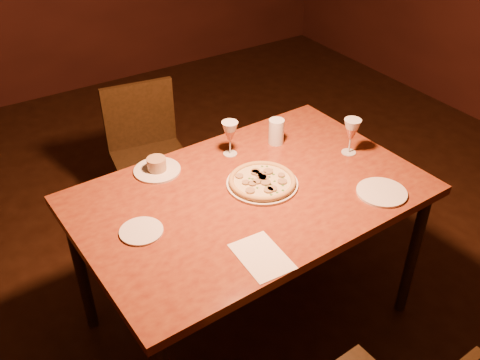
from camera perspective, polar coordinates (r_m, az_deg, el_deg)
dining_table at (r=2.43m, az=1.12°, el=-2.61°), size 1.58×1.05×0.82m
chair_far at (r=3.31m, az=-9.76°, el=3.07°), size 0.49×0.49×0.90m
pizza_plate at (r=2.41m, az=2.39°, el=-0.14°), size 0.33×0.33×0.04m
ramekin_saucer at (r=2.53m, az=-8.86°, el=1.38°), size 0.22×0.22×0.07m
wine_glass_far at (r=2.60m, az=-1.08°, el=4.46°), size 0.08×0.08×0.18m
wine_glass_right at (r=2.66m, az=11.73°, el=4.56°), size 0.08×0.08×0.18m
water_tumbler at (r=2.71m, az=3.89°, el=5.19°), size 0.08×0.08×0.13m
side_plate_left at (r=2.20m, az=-10.48°, el=-5.38°), size 0.18×0.18×0.01m
side_plate_near at (r=2.45m, az=14.88°, el=-1.28°), size 0.22×0.22×0.01m
menu_card at (r=2.06m, az=2.34°, el=-8.14°), size 0.18×0.25×0.00m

